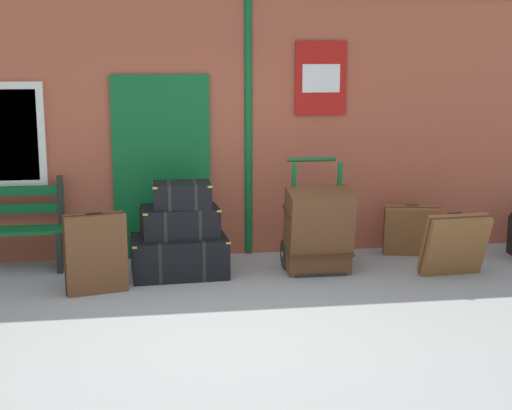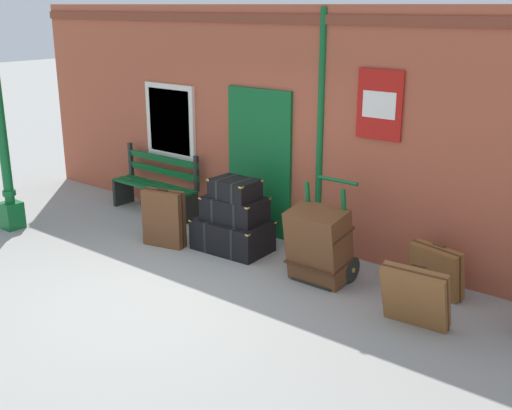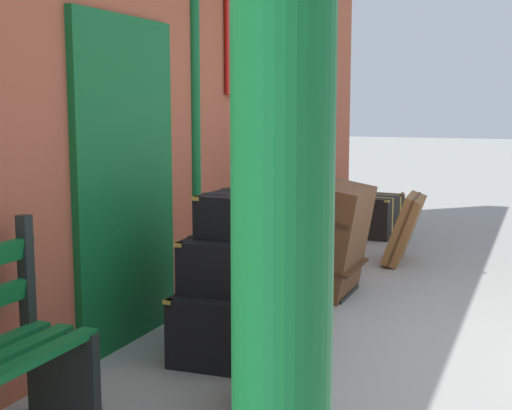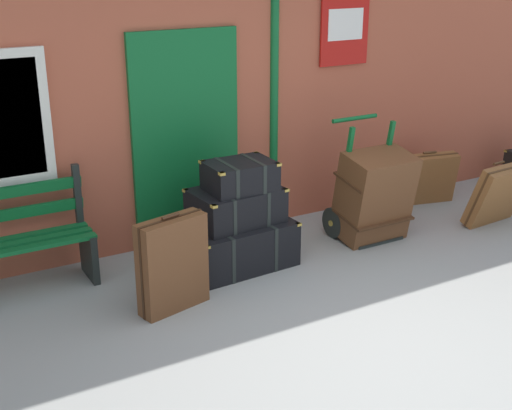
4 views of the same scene
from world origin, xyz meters
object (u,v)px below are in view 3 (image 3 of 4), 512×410
steamer_trunk_top (246,213)px  corner_trunk (376,216)px  large_brown_trunk (332,238)px  suitcase_tan (404,228)px  lamp_post (282,367)px  porters_trolley (312,260)px  suitcase_cream (314,230)px  steamer_trunk_middle (240,259)px  steamer_trunk_base (245,316)px  suitcase_umber (265,337)px

steamer_trunk_top → corner_trunk: bearing=1.3°
large_brown_trunk → suitcase_tan: (1.40, -0.33, -0.13)m
lamp_post → porters_trolley: (4.62, 1.43, -0.91)m
porters_trolley → suitcase_cream: (1.25, 0.37, 0.03)m
steamer_trunk_middle → suitcase_tan: bearing=-10.1°
steamer_trunk_base → suitcase_cream: size_ratio=1.54×
steamer_trunk_middle → large_brown_trunk: bearing=-7.0°
porters_trolley → corner_trunk: (2.75, 0.07, -0.03)m
lamp_post → steamer_trunk_base: bearing=24.0°
steamer_trunk_top → suitcase_umber: steamer_trunk_top is taller
corner_trunk → suitcase_umber: bearing=-173.6°
suitcase_tan → steamer_trunk_top: bearing=170.4°
lamp_post → corner_trunk: bearing=11.5°
steamer_trunk_base → steamer_trunk_middle: 0.37m
steamer_trunk_base → suitcase_tan: size_ratio=1.48×
steamer_trunk_middle → large_brown_trunk: size_ratio=0.90×
large_brown_trunk → suitcase_umber: (-2.32, -0.33, -0.08)m
lamp_post → steamer_trunk_middle: size_ratio=3.65×
suitcase_tan → suitcase_umber: 3.72m
suitcase_tan → suitcase_umber: suitcase_umber is taller
porters_trolley → large_brown_trunk: size_ratio=1.28×
steamer_trunk_base → large_brown_trunk: (1.48, -0.14, 0.26)m
lamp_post → suitcase_tan: lamp_post is taller
lamp_post → steamer_trunk_base: size_ratio=2.98×
lamp_post → suitcase_tan: 6.15m
steamer_trunk_base → large_brown_trunk: size_ratio=1.11×
suitcase_umber → steamer_trunk_middle: bearing=30.7°
steamer_trunk_base → suitcase_umber: bearing=-150.9°
steamer_trunk_base → suitcase_tan: (2.88, -0.47, 0.13)m
steamer_trunk_top → porters_trolley: size_ratio=0.51×
steamer_trunk_base → porters_trolley: bearing=1.2°
steamer_trunk_middle → large_brown_trunk: 1.48m
steamer_trunk_base → steamer_trunk_top: steamer_trunk_top is taller
suitcase_umber → suitcase_cream: suitcase_umber is taller
steamer_trunk_middle → suitcase_umber: bearing=-149.3°
suitcase_umber → corner_trunk: bearing=6.4°
steamer_trunk_base → suitcase_cream: bearing=8.4°
steamer_trunk_top → porters_trolley: porters_trolley is taller
suitcase_umber → porters_trolley: bearing=12.1°
corner_trunk → lamp_post: bearing=-168.5°
suitcase_umber → large_brown_trunk: bearing=8.0°
porters_trolley → corner_trunk: bearing=1.6°
lamp_post → large_brown_trunk: 4.84m
porters_trolley → large_brown_trunk: 0.26m
suitcase_umber → corner_trunk: 5.10m
porters_trolley → lamp_post: bearing=-162.8°
suitcase_tan → large_brown_trunk: bearing=166.8°
steamer_trunk_middle → suitcase_tan: steamer_trunk_middle is taller
suitcase_umber → steamer_trunk_base: bearing=29.1°
lamp_post → porters_trolley: lamp_post is taller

